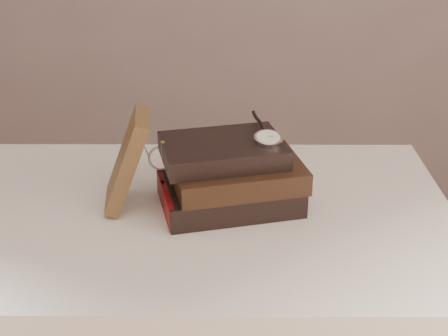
{
  "coord_description": "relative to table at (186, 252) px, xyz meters",
  "views": [
    {
      "loc": [
        0.08,
        -0.66,
        1.33
      ],
      "look_at": [
        0.07,
        0.38,
        0.82
      ],
      "focal_mm": 50.36,
      "sensor_mm": 36.0,
      "label": 1
    }
  ],
  "objects": [
    {
      "name": "journal",
      "position": [
        -0.1,
        0.03,
        0.18
      ],
      "size": [
        0.1,
        0.12,
        0.18
      ],
      "primitive_type": "cube",
      "rotation": [
        0.0,
        0.37,
        0.12
      ],
      "color": "#3F2B18",
      "rests_on": "table"
    },
    {
      "name": "table",
      "position": [
        0.0,
        0.0,
        0.0
      ],
      "size": [
        1.0,
        0.6,
        0.75
      ],
      "color": "silver",
      "rests_on": "ground"
    },
    {
      "name": "eyeglasses",
      "position": [
        -0.02,
        0.09,
        0.16
      ],
      "size": [
        0.13,
        0.14,
        0.05
      ],
      "color": "silver",
      "rests_on": "book_stack"
    },
    {
      "name": "pocket_watch",
      "position": [
        0.15,
        0.03,
        0.23
      ],
      "size": [
        0.06,
        0.16,
        0.02
      ],
      "color": "silver",
      "rests_on": "book_stack"
    },
    {
      "name": "book_stack",
      "position": [
        0.09,
        0.03,
        0.15
      ],
      "size": [
        0.29,
        0.23,
        0.13
      ],
      "color": "black",
      "rests_on": "table"
    }
  ]
}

